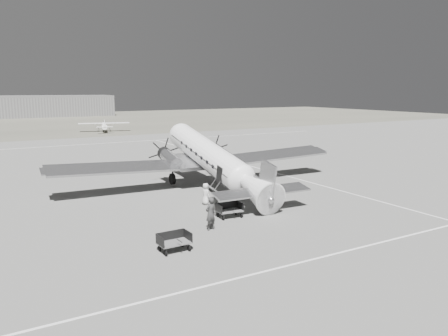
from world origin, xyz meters
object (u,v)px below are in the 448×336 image
ramp_agent (216,204)px  baggage_cart_near (230,210)px  light_plane_right (104,127)px  passenger (206,194)px  hangar_main (43,106)px  ground_crew (210,214)px  baggage_cart_far (174,242)px  dc3_airliner (212,160)px

ramp_agent → baggage_cart_near: bearing=-147.9°
light_plane_right → passenger: light_plane_right is taller
hangar_main → ground_crew: (-7.63, -127.18, -2.27)m
passenger → ramp_agent: bearing=157.2°
hangar_main → baggage_cart_near: bearing=-92.4°
hangar_main → passenger: bearing=-92.4°
light_plane_right → hangar_main: bearing=106.4°
ramp_agent → baggage_cart_far: bearing=140.6°
baggage_cart_near → ramp_agent: (-0.49, 1.05, 0.29)m
ground_crew → passenger: bearing=-132.2°
ground_crew → passenger: 6.04m
baggage_cart_near → passenger: passenger is taller
dc3_airliner → light_plane_right: dc3_airliner is taller
hangar_main → ramp_agent: bearing=-92.6°
baggage_cart_far → ground_crew: bearing=31.6°
ground_crew → ramp_agent: bearing=-142.2°
hangar_main → baggage_cart_far: 129.93m
light_plane_right → baggage_cart_near: (-8.56, -64.63, -0.56)m
ground_crew → ramp_agent: size_ratio=1.31×
dc3_airliner → ramp_agent: bearing=-114.2°
hangar_main → passenger: (-5.11, -121.70, -2.48)m
baggage_cart_near → passenger: (0.16, 3.82, 0.32)m
baggage_cart_far → ramp_agent: 7.24m
dc3_airliner → passenger: (-2.83, -4.15, -1.76)m
light_plane_right → ground_crew: bearing=-86.1°
hangar_main → baggage_cart_far: (-11.02, -129.43, -2.80)m
dc3_airliner → light_plane_right: bearing=86.8°
hangar_main → ground_crew: 127.43m
baggage_cart_far → ground_crew: ground_crew is taller
dc3_airliner → ground_crew: 11.13m
passenger → baggage_cart_near: bearing=167.9°
light_plane_right → ground_crew: (-10.92, -66.29, -0.02)m
dc3_airliner → ground_crew: (-5.35, -9.64, -1.54)m
hangar_main → baggage_cart_near: (-5.27, -125.52, -2.80)m
baggage_cart_near → ground_crew: size_ratio=0.85×
baggage_cart_near → ramp_agent: size_ratio=1.12×
dc3_airliner → passenger: size_ratio=16.55×
light_plane_right → ramp_agent: bearing=-84.8°
hangar_main → light_plane_right: hangar_main is taller
dc3_airliner → light_plane_right: 56.95m
baggage_cart_near → baggage_cart_far: baggage_cart_far is taller
baggage_cart_far → ramp_agent: size_ratio=1.13×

